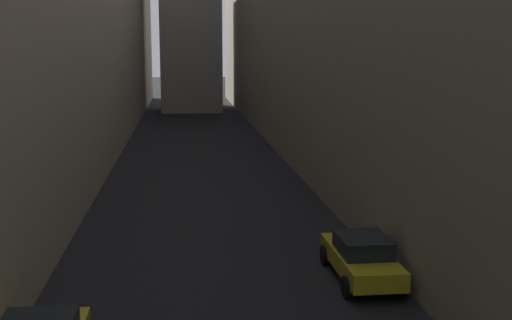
{
  "coord_description": "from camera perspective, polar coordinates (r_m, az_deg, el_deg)",
  "views": [
    {
      "loc": [
        -1.17,
        4.4,
        7.22
      ],
      "look_at": [
        0.0,
        14.65,
        5.47
      ],
      "focal_mm": 45.68,
      "sensor_mm": 36.0,
      "label": 1
    }
  ],
  "objects": [
    {
      "name": "ground_plane",
      "position": [
        44.21,
        -4.91,
        0.21
      ],
      "size": [
        264.0,
        264.0,
        0.0
      ],
      "primitive_type": "plane",
      "color": "black"
    },
    {
      "name": "parked_car_right_far",
      "position": [
        21.09,
        9.23,
        -8.37
      ],
      "size": [
        1.88,
        4.45,
        1.46
      ],
      "rotation": [
        0.0,
        0.0,
        1.57
      ],
      "color": "#A59919",
      "rests_on": "ground"
    }
  ]
}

